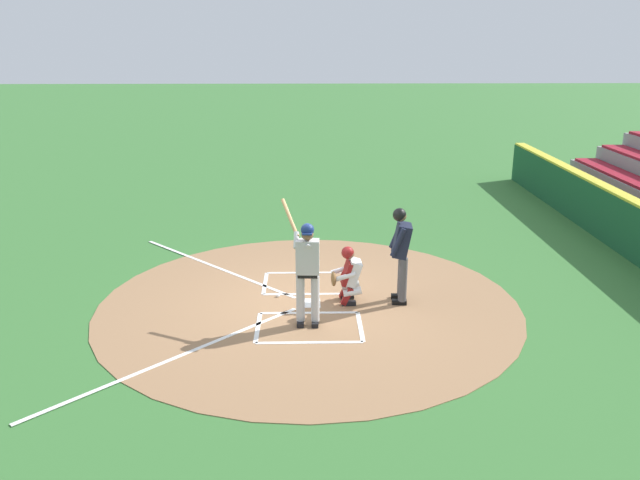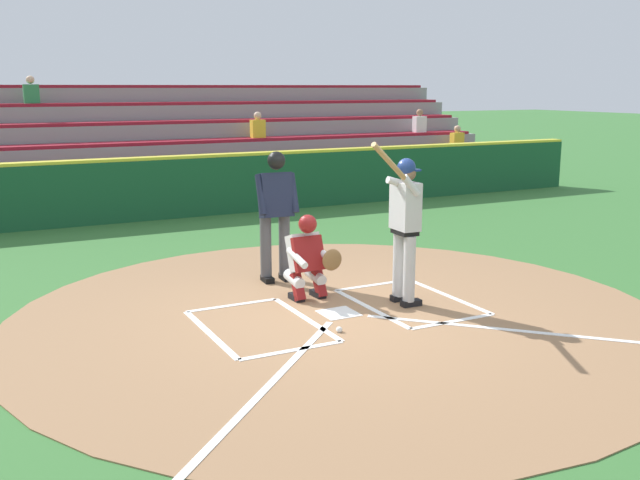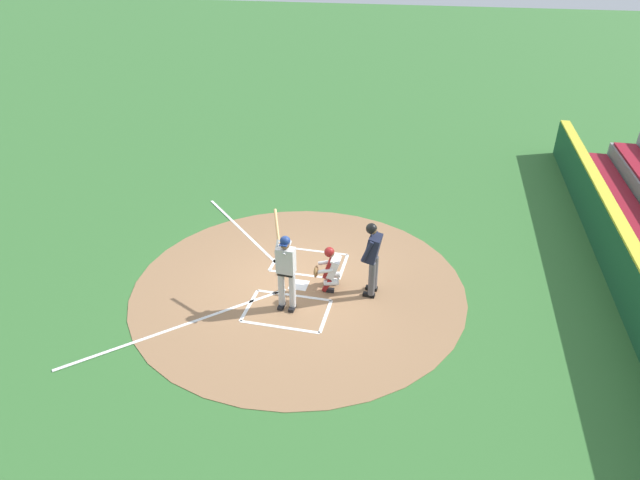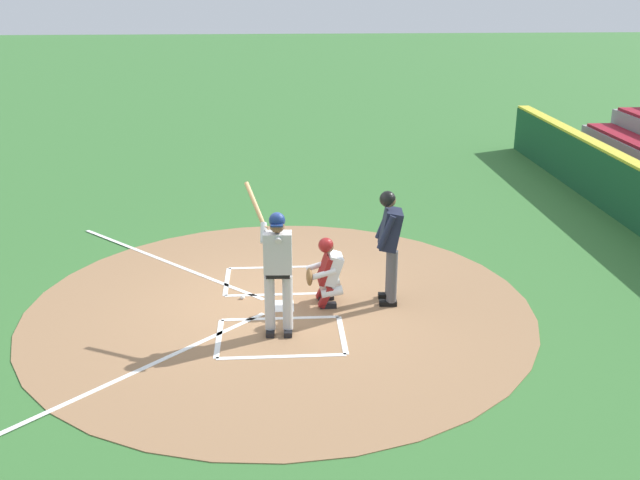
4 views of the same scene
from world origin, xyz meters
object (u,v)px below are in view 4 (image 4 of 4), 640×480
Objects in this scene: catcher at (327,270)px; baseball at (243,297)px; plate_umpire at (390,240)px; batter at (277,264)px.

catcher is 15.27× the size of baseball.
plate_umpire reaches higher than baseball.
baseball is (1.24, 0.57, -1.06)m from batter.
catcher is 1.10m from plate_umpire.
plate_umpire is 2.58m from baseball.
catcher is at bearing 91.01° from plate_umpire.
batter is at bearing 140.96° from catcher.
batter reaches higher than catcher.
batter is 1.88× the size of catcher.
plate_umpire is (0.02, -0.99, 0.49)m from catcher.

